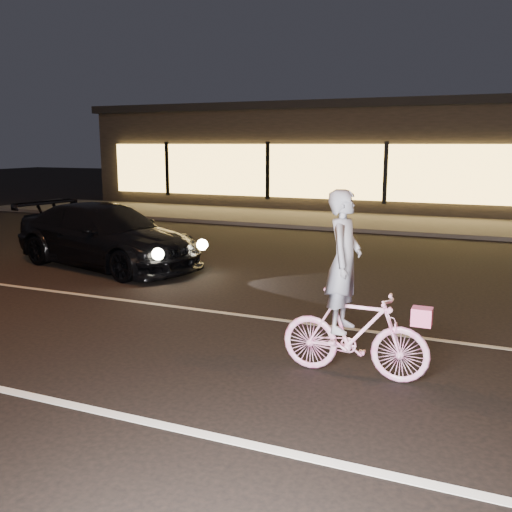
% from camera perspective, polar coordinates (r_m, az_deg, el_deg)
% --- Properties ---
extents(ground, '(90.00, 90.00, 0.00)m').
position_cam_1_polar(ground, '(7.32, -9.69, -9.90)').
color(ground, black).
rests_on(ground, ground).
extents(lane_stripe_near, '(60.00, 0.12, 0.01)m').
position_cam_1_polar(lane_stripe_near, '(6.22, -17.38, -14.16)').
color(lane_stripe_near, silver).
rests_on(lane_stripe_near, ground).
extents(lane_stripe_far, '(60.00, 0.10, 0.01)m').
position_cam_1_polar(lane_stripe_far, '(8.97, -2.77, -5.75)').
color(lane_stripe_far, gray).
rests_on(lane_stripe_far, ground).
extents(sidewalk, '(30.00, 4.00, 0.12)m').
position_cam_1_polar(sidewalk, '(19.26, 11.64, 3.31)').
color(sidewalk, '#383533').
rests_on(sidewalk, ground).
extents(storefront, '(25.40, 8.42, 4.20)m').
position_cam_1_polar(storefront, '(24.97, 14.63, 9.74)').
color(storefront, black).
rests_on(storefront, ground).
extents(cyclist, '(1.69, 0.58, 2.13)m').
position_cam_1_polar(cyclist, '(6.52, 9.54, -5.53)').
color(cyclist, '#E53197').
rests_on(cyclist, ground).
extents(sedan, '(4.93, 2.88, 1.34)m').
position_cam_1_polar(sedan, '(12.68, -14.75, 1.98)').
color(sedan, black).
rests_on(sedan, ground).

